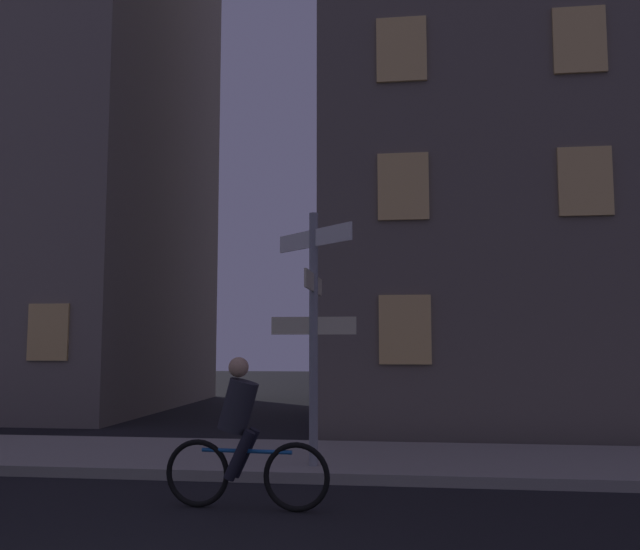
% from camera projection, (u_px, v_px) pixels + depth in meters
% --- Properties ---
extents(sidewalk_kerb, '(40.00, 2.86, 0.14)m').
position_uv_depth(sidewalk_kerb, '(277.00, 458.00, 9.95)').
color(sidewalk_kerb, gray).
rests_on(sidewalk_kerb, ground_plane).
extents(signpost, '(1.16, 1.58, 3.41)m').
position_uv_depth(signpost, '(314.00, 314.00, 9.17)').
color(signpost, gray).
rests_on(signpost, sidewalk_kerb).
extents(cyclist, '(1.82, 0.35, 1.61)m').
position_uv_depth(cyclist, '(242.00, 438.00, 7.25)').
color(cyclist, black).
rests_on(cyclist, ground_plane).
extents(building_left_block, '(9.44, 8.73, 15.70)m').
position_uv_depth(building_left_block, '(20.00, 133.00, 19.58)').
color(building_left_block, slate).
rests_on(building_left_block, ground_plane).
extents(building_right_block, '(12.40, 7.73, 18.16)m').
position_uv_depth(building_right_block, '(603.00, 26.00, 15.63)').
color(building_right_block, '#6B6056').
rests_on(building_right_block, ground_plane).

